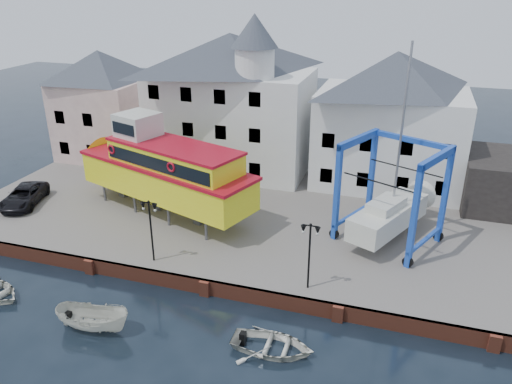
% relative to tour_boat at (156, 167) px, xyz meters
% --- Properties ---
extents(ground, '(140.00, 140.00, 0.00)m').
position_rel_tour_boat_xyz_m(ground, '(7.23, -8.10, -4.47)').
color(ground, black).
rests_on(ground, ground).
extents(hardstanding, '(44.00, 22.00, 1.00)m').
position_rel_tour_boat_xyz_m(hardstanding, '(7.23, 2.90, -3.97)').
color(hardstanding, '#645C57').
rests_on(hardstanding, ground).
extents(quay_wall, '(44.00, 0.47, 1.00)m').
position_rel_tour_boat_xyz_m(quay_wall, '(7.23, -7.99, -3.97)').
color(quay_wall, brown).
rests_on(quay_wall, ground).
extents(building_pink, '(8.00, 7.00, 10.30)m').
position_rel_tour_boat_xyz_m(building_pink, '(-10.77, 9.90, 1.67)').
color(building_pink, '#C09994').
rests_on(building_pink, hardstanding).
extents(building_white_main, '(14.00, 8.30, 14.00)m').
position_rel_tour_boat_xyz_m(building_white_main, '(2.36, 10.30, 2.87)').
color(building_white_main, silver).
rests_on(building_white_main, hardstanding).
extents(building_white_right, '(12.00, 8.00, 11.20)m').
position_rel_tour_boat_xyz_m(building_white_right, '(16.23, 10.90, 2.12)').
color(building_white_right, silver).
rests_on(building_white_right, hardstanding).
extents(lamp_post_left, '(1.12, 0.32, 4.20)m').
position_rel_tour_boat_xyz_m(lamp_post_left, '(3.23, -6.90, -0.30)').
color(lamp_post_left, black).
rests_on(lamp_post_left, hardstanding).
extents(lamp_post_right, '(1.12, 0.32, 4.20)m').
position_rel_tour_boat_xyz_m(lamp_post_right, '(13.23, -6.90, -0.30)').
color(lamp_post_right, black).
rests_on(lamp_post_right, hardstanding).
extents(tour_boat, '(17.31, 9.28, 7.37)m').
position_rel_tour_boat_xyz_m(tour_boat, '(0.00, 0.00, 0.00)').
color(tour_boat, '#59595E').
rests_on(tour_boat, hardstanding).
extents(travel_lift, '(7.56, 8.85, 13.17)m').
position_rel_tour_boat_xyz_m(travel_lift, '(17.45, 1.11, -1.28)').
color(travel_lift, '#0E39AC').
rests_on(travel_lift, hardstanding).
extents(van, '(3.78, 5.60, 1.43)m').
position_rel_tour_boat_xyz_m(van, '(-10.58, -2.39, -2.76)').
color(van, black).
rests_on(van, hardstanding).
extents(motorboat_a, '(4.37, 2.00, 1.64)m').
position_rel_tour_boat_xyz_m(motorboat_a, '(2.72, -12.86, -4.47)').
color(motorboat_a, beige).
rests_on(motorboat_a, ground).
extents(motorboat_b, '(4.33, 3.13, 0.89)m').
position_rel_tour_boat_xyz_m(motorboat_b, '(12.42, -11.54, -4.47)').
color(motorboat_b, beige).
rests_on(motorboat_b, ground).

